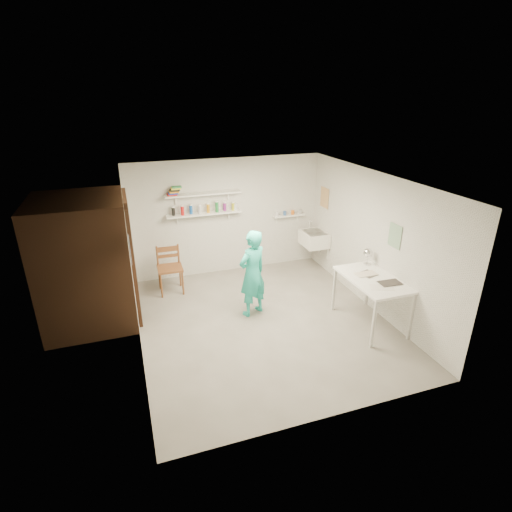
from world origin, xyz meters
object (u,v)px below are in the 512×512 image
object	(u,v)px
belfast_sink	(314,239)
wooden_chair	(170,268)
man	(252,273)
desk_lamp	(368,253)
work_table	(370,301)
wall_clock	(254,255)

from	to	relation	value
belfast_sink	wooden_chair	world-z (taller)	wooden_chair
man	desk_lamp	bearing A→B (deg)	142.86
belfast_sink	desk_lamp	bearing A→B (deg)	-86.88
man	work_table	size ratio (longest dim) A/B	1.21
wooden_chair	wall_clock	bearing A→B (deg)	-38.00
belfast_sink	work_table	size ratio (longest dim) A/B	0.48
work_table	desk_lamp	distance (m)	0.84
wall_clock	desk_lamp	bearing A→B (deg)	-43.49
belfast_sink	wall_clock	bearing A→B (deg)	-146.47
man	work_table	world-z (taller)	man
wall_clock	wooden_chair	size ratio (longest dim) A/B	0.28
man	desk_lamp	distance (m)	2.00
man	wall_clock	xyz separation A→B (m)	(0.09, 0.20, 0.25)
man	wall_clock	bearing A→B (deg)	-138.23
wooden_chair	desk_lamp	bearing A→B (deg)	-27.48
desk_lamp	wooden_chair	bearing A→B (deg)	151.47
man	desk_lamp	size ratio (longest dim) A/B	9.68
work_table	belfast_sink	bearing A→B (deg)	87.27
belfast_sink	desk_lamp	size ratio (longest dim) A/B	3.80
wooden_chair	belfast_sink	bearing A→B (deg)	2.61
wooden_chair	desk_lamp	world-z (taller)	desk_lamp
man	wooden_chair	xyz separation A→B (m)	(-1.23, 1.27, -0.27)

